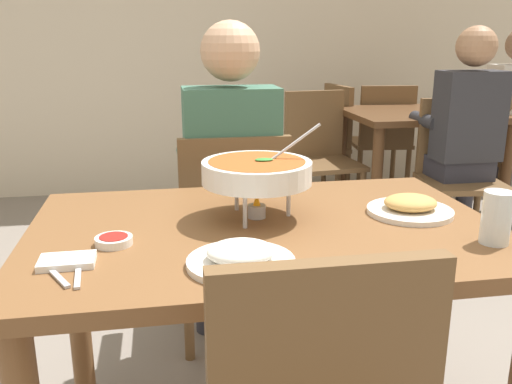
% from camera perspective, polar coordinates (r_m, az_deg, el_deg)
% --- Properties ---
extents(cafe_rear_partition, '(10.00, 0.10, 3.00)m').
position_cam_1_polar(cafe_rear_partition, '(4.57, -7.08, 18.96)').
color(cafe_rear_partition, beige).
rests_on(cafe_rear_partition, ground_plane).
extents(dining_table_main, '(1.24, 0.82, 0.77)m').
position_cam_1_polar(dining_table_main, '(1.50, 1.01, -7.78)').
color(dining_table_main, brown).
rests_on(dining_table_main, ground_plane).
extents(chair_diner_main, '(0.44, 0.44, 0.90)m').
position_cam_1_polar(chair_diner_main, '(2.19, -2.50, -3.84)').
color(chair_diner_main, brown).
rests_on(chair_diner_main, ground_plane).
extents(diner_main, '(0.40, 0.45, 1.31)m').
position_cam_1_polar(diner_main, '(2.15, -2.69, 2.36)').
color(diner_main, '#2D2D38').
rests_on(diner_main, ground_plane).
extents(curry_bowl, '(0.33, 0.30, 0.26)m').
position_cam_1_polar(curry_bowl, '(1.48, 0.09, 2.06)').
color(curry_bowl, silver).
rests_on(curry_bowl, dining_table_main).
extents(rice_plate, '(0.24, 0.24, 0.06)m').
position_cam_1_polar(rice_plate, '(1.20, -1.59, -6.81)').
color(rice_plate, white).
rests_on(rice_plate, dining_table_main).
extents(appetizer_plate, '(0.24, 0.24, 0.06)m').
position_cam_1_polar(appetizer_plate, '(1.60, 15.80, -1.51)').
color(appetizer_plate, white).
rests_on(appetizer_plate, dining_table_main).
extents(sauce_dish, '(0.09, 0.09, 0.02)m').
position_cam_1_polar(sauce_dish, '(1.36, -14.64, -4.90)').
color(sauce_dish, white).
rests_on(sauce_dish, dining_table_main).
extents(napkin_folded, '(0.12, 0.08, 0.02)m').
position_cam_1_polar(napkin_folded, '(1.28, -19.13, -6.86)').
color(napkin_folded, white).
rests_on(napkin_folded, dining_table_main).
extents(fork_utensil, '(0.09, 0.16, 0.01)m').
position_cam_1_polar(fork_utensil, '(1.24, -20.37, -7.94)').
color(fork_utensil, silver).
rests_on(fork_utensil, dining_table_main).
extents(spoon_utensil, '(0.03, 0.17, 0.01)m').
position_cam_1_polar(spoon_utensil, '(1.23, -18.07, -7.88)').
color(spoon_utensil, silver).
rests_on(spoon_utensil, dining_table_main).
extents(drink_glass, '(0.07, 0.07, 0.13)m').
position_cam_1_polar(drink_glass, '(1.44, 23.79, -2.72)').
color(drink_glass, silver).
rests_on(drink_glass, dining_table_main).
extents(dining_table_far, '(1.00, 0.80, 0.77)m').
position_cam_1_polar(dining_table_far, '(3.89, 16.84, 6.06)').
color(dining_table_far, '#51331C').
rests_on(dining_table_far, ground_plane).
extents(chair_bg_left, '(0.50, 0.50, 0.90)m').
position_cam_1_polar(chair_bg_left, '(3.43, 20.27, 2.49)').
color(chair_bg_left, brown).
rests_on(chair_bg_left, ground_plane).
extents(chair_bg_right, '(0.50, 0.50, 0.90)m').
position_cam_1_polar(chair_bg_right, '(4.20, 7.13, 5.67)').
color(chair_bg_right, brown).
rests_on(chair_bg_right, ground_plane).
extents(chair_bg_corner, '(0.49, 0.49, 0.90)m').
position_cam_1_polar(chair_bg_corner, '(3.71, 6.63, 4.32)').
color(chair_bg_corner, brown).
rests_on(chair_bg_corner, ground_plane).
extents(chair_bg_window, '(0.49, 0.49, 0.90)m').
position_cam_1_polar(chair_bg_window, '(4.37, 13.05, 5.78)').
color(chair_bg_window, brown).
rests_on(chair_bg_window, ground_plane).
extents(patron_bg_left, '(0.40, 0.45, 1.31)m').
position_cam_1_polar(patron_bg_left, '(3.36, 20.91, 6.27)').
color(patron_bg_left, '#2D2D38').
rests_on(patron_bg_left, ground_plane).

